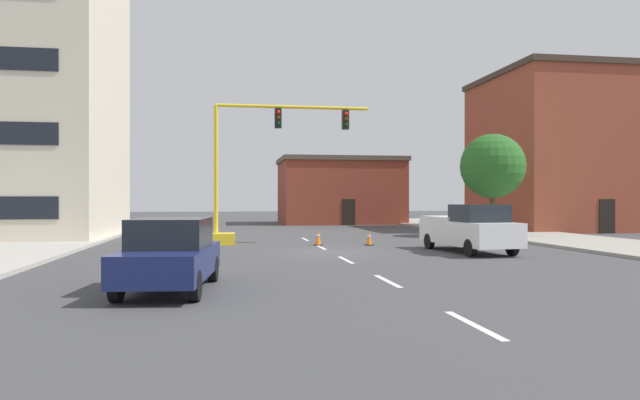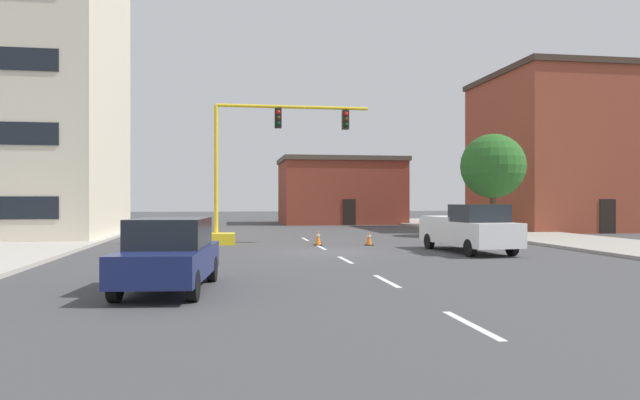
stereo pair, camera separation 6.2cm
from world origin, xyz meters
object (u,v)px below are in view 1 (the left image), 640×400
(sedan_navy_near_left, at_px, (170,254))
(traffic_cone_roadside_a, at_px, (318,238))
(traffic_signal_gantry, at_px, (238,199))
(traffic_cone_roadside_b, at_px, (369,238))
(tree_right_mid, at_px, (493,166))
(pickup_truck_white, at_px, (469,229))

(sedan_navy_near_left, distance_m, traffic_cone_roadside_a, 14.10)
(traffic_signal_gantry, distance_m, traffic_cone_roadside_b, 6.63)
(tree_right_mid, relative_size, traffic_cone_roadside_a, 8.06)
(traffic_cone_roadside_a, bearing_deg, sedan_navy_near_left, -113.63)
(tree_right_mid, height_order, traffic_cone_roadside_b, tree_right_mid)
(tree_right_mid, height_order, pickup_truck_white, tree_right_mid)
(sedan_navy_near_left, xyz_separation_m, traffic_cone_roadside_b, (8.05, 12.57, -0.55))
(tree_right_mid, height_order, traffic_cone_roadside_a, tree_right_mid)
(tree_right_mid, distance_m, sedan_navy_near_left, 24.62)
(sedan_navy_near_left, bearing_deg, pickup_truck_white, 36.73)
(pickup_truck_white, bearing_deg, traffic_cone_roadside_b, 127.73)
(traffic_cone_roadside_b, bearing_deg, pickup_truck_white, -52.27)
(tree_right_mid, relative_size, pickup_truck_white, 1.09)
(traffic_signal_gantry, relative_size, sedan_navy_near_left, 1.80)
(traffic_signal_gantry, bearing_deg, traffic_cone_roadside_a, -18.31)
(tree_right_mid, height_order, sedan_navy_near_left, tree_right_mid)
(traffic_signal_gantry, distance_m, sedan_navy_near_left, 14.34)
(traffic_signal_gantry, distance_m, traffic_cone_roadside_a, 4.37)
(sedan_navy_near_left, xyz_separation_m, traffic_cone_roadside_a, (5.65, 12.91, -0.52))
(traffic_signal_gantry, bearing_deg, tree_right_mid, 13.40)
(pickup_truck_white, distance_m, sedan_navy_near_left, 14.06)
(traffic_signal_gantry, xyz_separation_m, sedan_navy_near_left, (-1.89, -14.16, -1.32))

